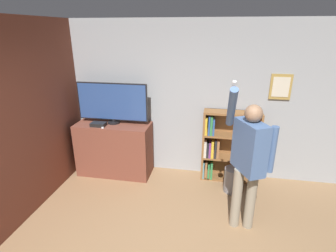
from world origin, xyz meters
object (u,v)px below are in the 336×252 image
(television, at_px, (112,103))
(game_console, at_px, (98,124))
(person, at_px, (249,157))
(waste_bin, at_px, (233,180))
(bookshelf, at_px, (224,147))

(television, xyz_separation_m, game_console, (-0.20, -0.19, -0.34))
(person, bearing_deg, game_console, -137.67)
(television, height_order, person, person)
(waste_bin, bearing_deg, bookshelf, 112.54)
(person, relative_size, waste_bin, 4.90)
(waste_bin, bearing_deg, person, -84.55)
(game_console, relative_size, person, 0.12)
(waste_bin, bearing_deg, game_console, 177.70)
(game_console, bearing_deg, bookshelf, 7.93)
(bookshelf, bearing_deg, person, -78.75)
(television, distance_m, person, 2.47)
(game_console, relative_size, bookshelf, 0.20)
(television, relative_size, bookshelf, 0.99)
(bookshelf, height_order, waste_bin, bookshelf)
(game_console, bearing_deg, waste_bin, -2.30)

